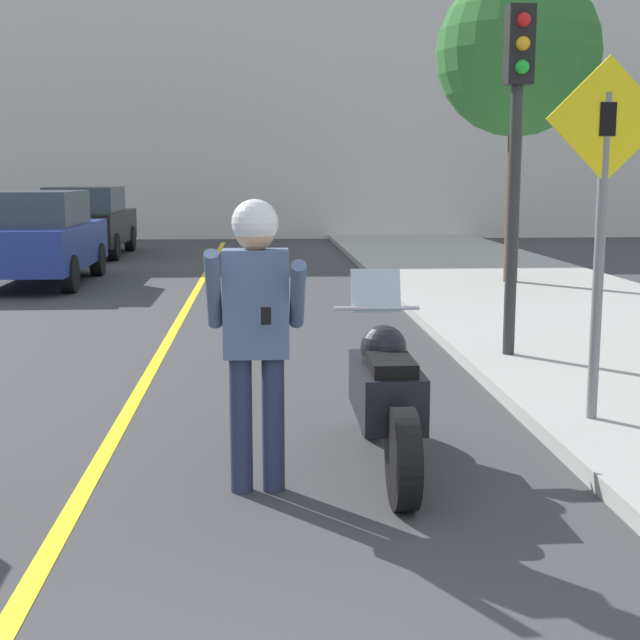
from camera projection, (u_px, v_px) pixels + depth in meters
The scene contains 9 objects.
road_center_line at pixel (143, 385), 8.40m from camera, with size 0.12×36.00×0.01m.
building_backdrop at pixel (243, 78), 27.34m from camera, with size 28.00×1.20×9.82m.
motorcycle at pixel (386, 395), 5.99m from camera, with size 0.62×2.14×1.29m.
person_biker at pixel (256, 313), 5.42m from camera, with size 0.59×0.49×1.82m.
crossing_sign at pixel (602, 205), 6.56m from camera, with size 0.91×0.08×2.69m.
traffic_light at pixel (517, 115), 8.85m from camera, with size 0.26×0.30×3.48m.
street_tree at pixel (518, 54), 14.92m from camera, with size 2.76×2.76×5.24m.
parked_car_blue at pixel (36, 237), 16.04m from camera, with size 1.88×4.20×1.68m.
parked_car_black at pixel (87, 221), 21.68m from camera, with size 1.88×4.20×1.68m.
Camera 1 is at (0.54, -2.28, 1.97)m, focal length 50.00 mm.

